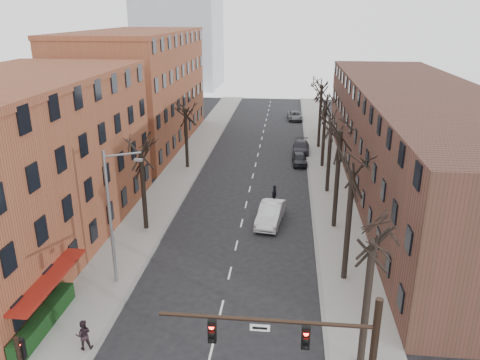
# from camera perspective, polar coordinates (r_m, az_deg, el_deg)

# --- Properties ---
(sidewalk_left) EXTENTS (4.00, 90.00, 0.15)m
(sidewalk_left) POSITION_cam_1_polar(r_m,az_deg,el_deg) (54.37, -6.61, 1.89)
(sidewalk_left) COLOR gray
(sidewalk_left) RESTS_ON ground
(sidewalk_right) EXTENTS (4.00, 90.00, 0.15)m
(sidewalk_right) POSITION_cam_1_polar(r_m,az_deg,el_deg) (53.31, 10.44, 1.32)
(sidewalk_right) COLOR gray
(sidewalk_right) RESTS_ON ground
(building_left_near) EXTENTS (12.00, 26.00, 12.00)m
(building_left_near) POSITION_cam_1_polar(r_m,az_deg,el_deg) (37.75, -25.57, 1.36)
(building_left_near) COLOR brown
(building_left_near) RESTS_ON ground
(building_left_far) EXTENTS (12.00, 28.00, 14.00)m
(building_left_far) POSITION_cam_1_polar(r_m,az_deg,el_deg) (63.34, -12.31, 10.58)
(building_left_far) COLOR brown
(building_left_far) RESTS_ON ground
(building_right) EXTENTS (12.00, 50.00, 10.00)m
(building_right) POSITION_cam_1_polar(r_m,az_deg,el_deg) (48.56, 20.68, 4.60)
(building_right) COLOR #4C2B23
(building_right) RESTS_ON ground
(awning_left) EXTENTS (1.20, 7.00, 0.15)m
(awning_left) POSITION_cam_1_polar(r_m,az_deg,el_deg) (30.13, -21.54, -15.43)
(awning_left) COLOR maroon
(awning_left) RESTS_ON ground
(hedge) EXTENTS (0.80, 6.00, 1.00)m
(hedge) POSITION_cam_1_polar(r_m,az_deg,el_deg) (29.11, -22.79, -15.42)
(hedge) COLOR black
(hedge) RESTS_ON sidewalk_left
(tree_right_b) EXTENTS (5.20, 5.20, 10.80)m
(tree_right_b) POSITION_cam_1_polar(r_m,az_deg,el_deg) (32.40, 12.50, -11.74)
(tree_right_b) COLOR black
(tree_right_b) RESTS_ON ground
(tree_right_c) EXTENTS (5.20, 5.20, 11.60)m
(tree_right_c) POSITION_cam_1_polar(r_m,az_deg,el_deg) (39.41, 11.32, -5.67)
(tree_right_c) COLOR black
(tree_right_c) RESTS_ON ground
(tree_right_d) EXTENTS (5.20, 5.20, 10.00)m
(tree_right_d) POSITION_cam_1_polar(r_m,az_deg,el_deg) (46.73, 10.52, -1.46)
(tree_right_d) COLOR black
(tree_right_d) RESTS_ON ground
(tree_right_e) EXTENTS (5.20, 5.20, 10.80)m
(tree_right_e) POSITION_cam_1_polar(r_m,az_deg,el_deg) (54.25, 9.94, 1.60)
(tree_right_e) COLOR black
(tree_right_e) RESTS_ON ground
(tree_right_f) EXTENTS (5.20, 5.20, 11.60)m
(tree_right_f) POSITION_cam_1_polar(r_m,az_deg,el_deg) (61.89, 9.50, 3.90)
(tree_right_f) COLOR black
(tree_right_f) RESTS_ON ground
(tree_left_a) EXTENTS (5.20, 5.20, 9.50)m
(tree_left_a) POSITION_cam_1_polar(r_m,az_deg,el_deg) (39.03, -11.33, -5.92)
(tree_left_a) COLOR black
(tree_left_a) RESTS_ON ground
(tree_left_b) EXTENTS (5.20, 5.20, 9.50)m
(tree_left_b) POSITION_cam_1_polar(r_m,az_deg,el_deg) (53.39, -6.41, 1.48)
(tree_left_b) COLOR black
(tree_left_b) RESTS_ON ground
(signal_mast_arm) EXTENTS (8.14, 0.30, 7.20)m
(signal_mast_arm) POSITION_cam_1_polar(r_m,az_deg,el_deg) (19.08, 10.92, -20.77)
(signal_mast_arm) COLOR black
(signal_mast_arm) RESTS_ON ground
(streetlight) EXTENTS (2.45, 0.22, 9.03)m
(streetlight) POSITION_cam_1_polar(r_m,az_deg,el_deg) (29.95, -15.31, -3.89)
(streetlight) COLOR slate
(streetlight) RESTS_ON ground
(silver_sedan) EXTENTS (2.45, 5.34, 1.70)m
(silver_sedan) POSITION_cam_1_polar(r_m,az_deg,el_deg) (39.08, 3.72, -4.15)
(silver_sedan) COLOR silver
(silver_sedan) RESTS_ON ground
(parked_car_near) EXTENTS (1.86, 4.05, 1.35)m
(parked_car_near) POSITION_cam_1_polar(r_m,az_deg,el_deg) (54.45, 7.26, 2.55)
(parked_car_near) COLOR black
(parked_car_near) RESTS_ON ground
(parked_car_mid) EXTENTS (2.19, 5.02, 1.44)m
(parked_car_mid) POSITION_cam_1_polar(r_m,az_deg,el_deg) (59.13, 7.44, 3.98)
(parked_car_mid) COLOR #222129
(parked_car_mid) RESTS_ON ground
(parked_car_far) EXTENTS (2.60, 5.00, 1.35)m
(parked_car_far) POSITION_cam_1_polar(r_m,az_deg,el_deg) (77.57, 6.70, 7.78)
(parked_car_far) COLOR #4F5156
(parked_car_far) RESTS_ON ground
(pedestrian_b) EXTENTS (0.99, 0.89, 1.68)m
(pedestrian_b) POSITION_cam_1_polar(r_m,az_deg,el_deg) (26.69, -18.55, -17.45)
(pedestrian_b) COLOR black
(pedestrian_b) RESTS_ON sidewalk_left
(pedestrian_crossing) EXTENTS (0.73, 1.17, 1.85)m
(pedestrian_crossing) POSITION_cam_1_polar(r_m,az_deg,el_deg) (42.89, 4.20, -1.81)
(pedestrian_crossing) COLOR black
(pedestrian_crossing) RESTS_ON ground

